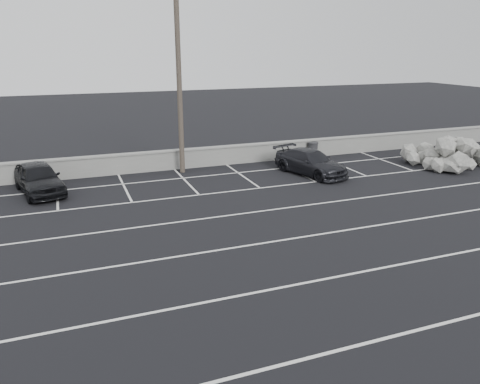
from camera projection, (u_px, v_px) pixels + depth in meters
name	position (u px, v px, depth m)	size (l,w,h in m)	color
ground	(255.00, 293.00, 12.77)	(120.00, 120.00, 0.00)	black
seawall	(155.00, 161.00, 25.10)	(50.00, 0.45, 1.06)	gray
stall_lines	(206.00, 235.00, 16.67)	(36.00, 20.05, 0.01)	silver
car_left	(39.00, 178.00, 21.24)	(1.66, 4.14, 1.41)	black
car_right	(311.00, 162.00, 24.41)	(1.78, 4.37, 1.27)	black
utility_pole	(179.00, 76.00, 23.49)	(1.31, 0.26, 9.85)	#4C4238
trash_bin	(313.00, 150.00, 27.94)	(0.73, 0.73, 0.95)	#2A2A2C
riprap_pile	(453.00, 157.00, 26.15)	(5.40, 4.09, 1.32)	#99978F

